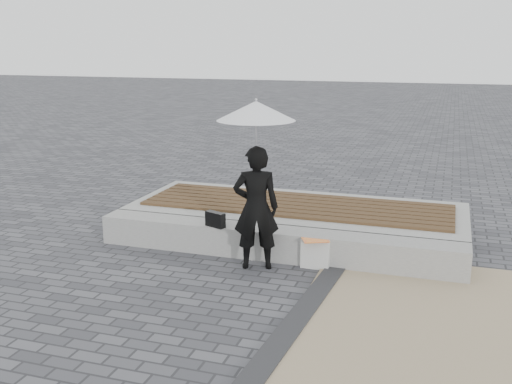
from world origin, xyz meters
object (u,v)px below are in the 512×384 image
seating_ledge (274,243)px  handbag (215,219)px  parasol (256,111)px  woman (256,208)px  canvas_tote (316,253)px

seating_ledge → handbag: handbag is taller
seating_ledge → parasol: size_ratio=4.05×
seating_ledge → parasol: bearing=-104.6°
woman → parasol: 1.22m
parasol → canvas_tote: parasol is taller
woman → canvas_tote: woman is taller
seating_ledge → handbag: bearing=-168.1°
canvas_tote → parasol: bearing=-160.6°
seating_ledge → canvas_tote: 0.65m
handbag → canvas_tote: 1.43m
parasol → canvas_tote: size_ratio=3.19×
parasol → handbag: 1.67m
woman → handbag: (-0.67, 0.27, -0.29)m
seating_ledge → woman: woman is taller
handbag → canvas_tote: size_ratio=0.75×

